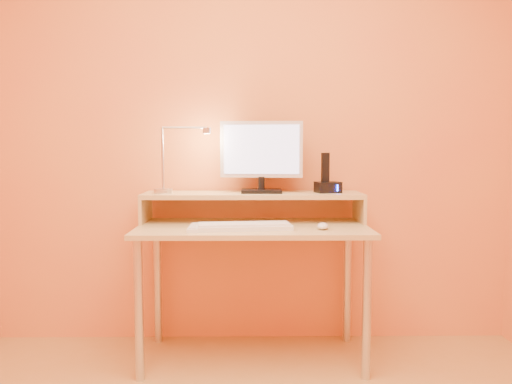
{
  "coord_description": "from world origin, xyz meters",
  "views": [
    {
      "loc": [
        -0.01,
        -1.48,
        1.13
      ],
      "look_at": [
        0.02,
        1.13,
        0.9
      ],
      "focal_mm": 35.94,
      "sensor_mm": 36.0,
      "label": 1
    }
  ],
  "objects_px": {
    "lamp_base": "(163,191)",
    "monitor_panel": "(261,149)",
    "keyboard": "(244,227)",
    "remote_control": "(194,228)",
    "phone_dock": "(328,187)",
    "mouse": "(323,226)"
  },
  "relations": [
    {
      "from": "keyboard",
      "to": "remote_control",
      "type": "height_order",
      "value": "keyboard"
    },
    {
      "from": "lamp_base",
      "to": "remote_control",
      "type": "height_order",
      "value": "lamp_base"
    },
    {
      "from": "keyboard",
      "to": "remote_control",
      "type": "relative_size",
      "value": 2.39
    },
    {
      "from": "keyboard",
      "to": "remote_control",
      "type": "xyz_separation_m",
      "value": [
        -0.25,
        -0.01,
        -0.0
      ]
    },
    {
      "from": "lamp_base",
      "to": "phone_dock",
      "type": "distance_m",
      "value": 0.9
    },
    {
      "from": "monitor_panel",
      "to": "mouse",
      "type": "relative_size",
      "value": 4.58
    },
    {
      "from": "monitor_panel",
      "to": "remote_control",
      "type": "height_order",
      "value": "monitor_panel"
    },
    {
      "from": "lamp_base",
      "to": "phone_dock",
      "type": "bearing_deg",
      "value": 1.9
    },
    {
      "from": "lamp_base",
      "to": "keyboard",
      "type": "distance_m",
      "value": 0.53
    },
    {
      "from": "lamp_base",
      "to": "monitor_panel",
      "type": "bearing_deg",
      "value": 4.27
    },
    {
      "from": "phone_dock",
      "to": "remote_control",
      "type": "xyz_separation_m",
      "value": [
        -0.71,
        -0.28,
        -0.18
      ]
    },
    {
      "from": "phone_dock",
      "to": "remote_control",
      "type": "relative_size",
      "value": 0.65
    },
    {
      "from": "phone_dock",
      "to": "keyboard",
      "type": "bearing_deg",
      "value": -162.89
    },
    {
      "from": "mouse",
      "to": "phone_dock",
      "type": "bearing_deg",
      "value": 85.66
    },
    {
      "from": "phone_dock",
      "to": "keyboard",
      "type": "xyz_separation_m",
      "value": [
        -0.46,
        -0.27,
        -0.18
      ]
    },
    {
      "from": "remote_control",
      "to": "phone_dock",
      "type": "bearing_deg",
      "value": 22.09
    },
    {
      "from": "remote_control",
      "to": "monitor_panel",
      "type": "bearing_deg",
      "value": 41.03
    },
    {
      "from": "monitor_panel",
      "to": "remote_control",
      "type": "distance_m",
      "value": 0.59
    },
    {
      "from": "phone_dock",
      "to": "remote_control",
      "type": "height_order",
      "value": "phone_dock"
    },
    {
      "from": "phone_dock",
      "to": "mouse",
      "type": "xyz_separation_m",
      "value": [
        -0.06,
        -0.28,
        -0.17
      ]
    },
    {
      "from": "phone_dock",
      "to": "mouse",
      "type": "relative_size",
      "value": 1.32
    },
    {
      "from": "lamp_base",
      "to": "phone_dock",
      "type": "xyz_separation_m",
      "value": [
        0.9,
        0.03,
        0.02
      ]
    }
  ]
}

